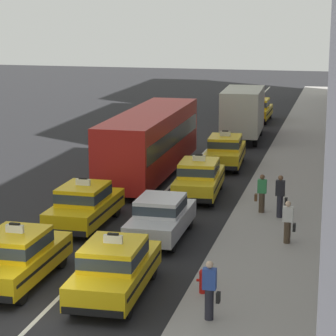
# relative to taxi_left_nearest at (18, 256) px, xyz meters

# --- Properties ---
(ground_plane) EXTENTS (160.00, 160.00, 0.00)m
(ground_plane) POSITION_rel_taxi_left_nearest_xyz_m (1.62, -2.43, -0.88)
(ground_plane) COLOR #232326
(lane_stripe_left_right) EXTENTS (0.14, 80.00, 0.01)m
(lane_stripe_left_right) POSITION_rel_taxi_left_nearest_xyz_m (1.62, 17.57, -0.87)
(lane_stripe_left_right) COLOR silver
(lane_stripe_left_right) RESTS_ON ground
(sidewalk_curb) EXTENTS (4.00, 90.00, 0.15)m
(sidewalk_curb) POSITION_rel_taxi_left_nearest_xyz_m (7.22, 12.57, -0.80)
(sidewalk_curb) COLOR #9E9993
(sidewalk_curb) RESTS_ON ground
(taxi_left_nearest) EXTENTS (1.83, 4.56, 1.96)m
(taxi_left_nearest) POSITION_rel_taxi_left_nearest_xyz_m (0.00, 0.00, 0.00)
(taxi_left_nearest) COLOR black
(taxi_left_nearest) RESTS_ON ground
(taxi_left_second) EXTENTS (1.84, 4.57, 1.96)m
(taxi_left_second) POSITION_rel_taxi_left_nearest_xyz_m (-0.07, 6.12, 0.00)
(taxi_left_second) COLOR black
(taxi_left_second) RESTS_ON ground
(bus_left_third) EXTENTS (2.60, 11.22, 3.22)m
(bus_left_third) POSITION_rel_taxi_left_nearest_xyz_m (0.12, 15.12, 0.94)
(bus_left_third) COLOR black
(bus_left_third) RESTS_ON ground
(taxi_right_nearest) EXTENTS (1.97, 4.62, 1.96)m
(taxi_right_nearest) POSITION_rel_taxi_left_nearest_xyz_m (3.18, -0.26, 0.00)
(taxi_right_nearest) COLOR black
(taxi_right_nearest) RESTS_ON ground
(sedan_right_second) EXTENTS (1.78, 4.31, 1.58)m
(sedan_right_second) POSITION_rel_taxi_left_nearest_xyz_m (3.15, 5.34, -0.03)
(sedan_right_second) COLOR black
(sedan_right_second) RESTS_ON ground
(taxi_right_third) EXTENTS (2.07, 4.65, 1.96)m
(taxi_right_third) POSITION_rel_taxi_left_nearest_xyz_m (3.32, 11.55, 0.00)
(taxi_right_third) COLOR black
(taxi_right_third) RESTS_ON ground
(taxi_right_fourth) EXTENTS (2.07, 4.65, 1.96)m
(taxi_right_fourth) POSITION_rel_taxi_left_nearest_xyz_m (3.42, 18.01, 0.00)
(taxi_right_fourth) COLOR black
(taxi_right_fourth) RESTS_ON ground
(box_truck_right_fifth) EXTENTS (2.52, 7.05, 3.27)m
(box_truck_right_fifth) POSITION_rel_taxi_left_nearest_xyz_m (3.21, 26.37, 0.90)
(box_truck_right_fifth) COLOR black
(box_truck_right_fifth) RESTS_ON ground
(taxi_right_sixth) EXTENTS (1.84, 4.57, 1.96)m
(taxi_right_sixth) POSITION_rel_taxi_left_nearest_xyz_m (3.16, 34.00, 0.00)
(taxi_right_sixth) COLOR black
(taxi_right_sixth) RESTS_ON ground
(pedestrian_near_crosswalk) EXTENTS (0.47, 0.24, 1.70)m
(pedestrian_near_crosswalk) POSITION_rel_taxi_left_nearest_xyz_m (7.16, 8.65, 0.12)
(pedestrian_near_crosswalk) COLOR #23232D
(pedestrian_near_crosswalk) RESTS_ON sidewalk_curb
(pedestrian_mid_block) EXTENTS (0.47, 0.24, 1.57)m
(pedestrian_mid_block) POSITION_rel_taxi_left_nearest_xyz_m (6.36, 9.20, 0.05)
(pedestrian_mid_block) COLOR #473828
(pedestrian_mid_block) RESTS_ON sidewalk_curb
(pedestrian_by_storefront) EXTENTS (0.47, 0.24, 1.53)m
(pedestrian_by_storefront) POSITION_rel_taxi_left_nearest_xyz_m (7.72, 5.45, 0.03)
(pedestrian_by_storefront) COLOR #473828
(pedestrian_by_storefront) RESTS_ON sidewalk_curb
(pedestrian_trailing) EXTENTS (0.47, 0.24, 1.64)m
(pedestrian_trailing) POSITION_rel_taxi_left_nearest_xyz_m (6.24, -1.55, 0.09)
(pedestrian_trailing) COLOR #23232D
(pedestrian_trailing) RESTS_ON sidewalk_curb
(fire_hydrant) EXTENTS (0.36, 0.22, 0.73)m
(fire_hydrant) POSITION_rel_taxi_left_nearest_xyz_m (5.70, 0.22, -0.33)
(fire_hydrant) COLOR red
(fire_hydrant) RESTS_ON sidewalk_curb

